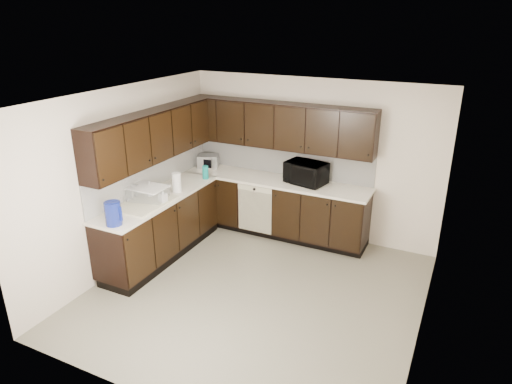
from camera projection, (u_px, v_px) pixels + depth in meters
floor at (256, 293)px, 5.89m from camera, size 4.00×4.00×0.00m
ceiling at (256, 98)px, 4.98m from camera, size 4.00×4.00×0.00m
wall_back at (312, 159)px, 7.11m from camera, size 4.00×0.02×2.50m
wall_left at (125, 179)px, 6.25m from camera, size 0.02×4.00×2.50m
wall_right at (433, 237)px, 4.62m from camera, size 0.02×4.00×2.50m
wall_front at (150, 288)px, 3.76m from camera, size 4.00×0.02×2.50m
lower_cabinets at (229, 217)px, 7.08m from camera, size 3.00×2.80×0.90m
countertop at (228, 187)px, 6.90m from camera, size 3.03×2.83×0.04m
backsplash at (222, 165)px, 7.06m from camera, size 3.00×2.80×0.48m
upper_cabinets at (224, 130)px, 6.71m from camera, size 3.00×2.80×0.70m
dishwasher at (255, 206)px, 7.16m from camera, size 0.58×0.04×0.78m
sink at (145, 208)px, 6.25m from camera, size 0.54×0.82×0.42m
microwave at (306, 173)px, 6.94m from camera, size 0.67×0.52×0.33m
soap_bottle_a at (163, 196)px, 6.23m from camera, size 0.11×0.11×0.20m
soap_bottle_b at (150, 189)px, 6.43m from camera, size 0.12×0.12×0.24m
toaster_oven at (208, 161)px, 7.70m from camera, size 0.40×0.35×0.21m
storage_bin at (148, 194)px, 6.32m from camera, size 0.56×0.46×0.19m
blue_pitcher at (113, 214)px, 5.56m from camera, size 0.20×0.20×0.30m
teal_tumbler at (205, 172)px, 7.16m from camera, size 0.13×0.13×0.21m
paper_towel_roll at (177, 182)px, 6.61m from camera, size 0.17×0.17×0.29m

